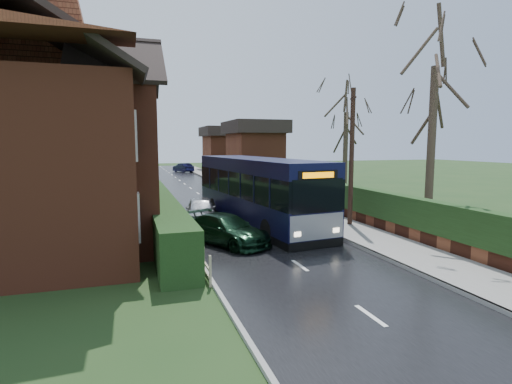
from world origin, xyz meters
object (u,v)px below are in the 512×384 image
object	(u,v)px
brick_house	(36,134)
bus_stop_sign	(308,186)
bus	(258,192)
car_green	(227,230)
car_silver	(201,210)
telegraph_pole	(352,158)

from	to	relation	value
brick_house	bus_stop_sign	bearing A→B (deg)	5.49
bus	car_green	distance (m)	4.29
car_green	bus_stop_sign	bearing A→B (deg)	10.68
car_silver	bus_stop_sign	distance (m)	5.89
brick_house	bus_stop_sign	xyz separation A→B (m)	(12.73, 1.22, -2.69)
brick_house	bus	size ratio (longest dim) A/B	1.34
bus_stop_sign	bus	bearing A→B (deg)	-162.05
telegraph_pole	bus_stop_sign	bearing A→B (deg)	120.76
bus_stop_sign	telegraph_pole	distance (m)	3.53
bus_stop_sign	telegraph_pole	bearing A→B (deg)	-75.84
car_silver	bus_stop_sign	world-z (taller)	bus_stop_sign
brick_house	car_silver	world-z (taller)	brick_house
brick_house	car_green	world-z (taller)	brick_house
brick_house	car_green	xyz separation A→B (m)	(7.13, -3.25, -3.79)
car_silver	bus	bearing A→B (deg)	-20.25
car_green	bus_stop_sign	distance (m)	7.25
car_green	bus_stop_sign	world-z (taller)	bus_stop_sign
car_green	telegraph_pole	xyz separation A→B (m)	(6.40, 1.44, 2.71)
bus_stop_sign	brick_house	bearing A→B (deg)	-175.13
car_green	bus	bearing A→B (deg)	26.79
bus	telegraph_pole	world-z (taller)	telegraph_pole
bus	telegraph_pole	distance (m)	4.76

